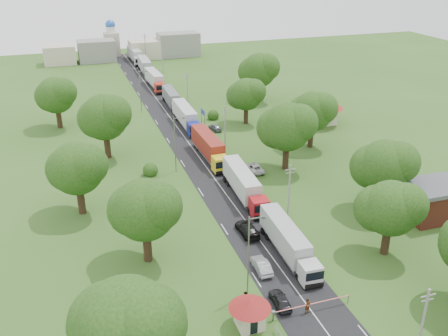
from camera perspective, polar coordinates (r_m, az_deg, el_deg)
name	(u,v)px	position (r m, az deg, el deg)	size (l,w,h in m)	color
ground	(234,206)	(75.79, 1.21, -4.34)	(260.00, 260.00, 0.00)	#30571D
road	(199,157)	(92.99, -2.90, 1.28)	(8.00, 200.00, 0.04)	black
boom_barrier	(300,307)	(55.81, 8.74, -15.45)	(9.22, 0.35, 1.18)	slate
guard_booth	(250,309)	(53.05, 2.95, -15.83)	(4.40, 4.40, 3.45)	beige
info_sign	(203,115)	(106.78, -2.42, 6.10)	(0.12, 3.10, 4.10)	slate
pole_0	(422,328)	(50.44, 21.64, -16.63)	(1.60, 0.24, 9.00)	gray
pole_1	(289,193)	(69.82, 7.43, -2.87)	(1.60, 0.24, 9.00)	gray
pole_2	(225,128)	(93.66, 0.12, 4.56)	(1.60, 0.24, 9.00)	gray
pole_3	(188,90)	(119.33, -4.19, 8.87)	(1.60, 0.24, 9.00)	gray
pole_4	(163,65)	(145.85, -7.00, 11.60)	(1.60, 0.24, 9.00)	gray
pole_5	(145,47)	(172.84, -8.98, 13.48)	(1.60, 0.24, 9.00)	gray
lamp_0	(250,252)	(55.28, 2.96, -9.57)	(2.03, 0.22, 10.00)	slate
lamp_1	(176,142)	(85.22, -5.53, 3.02)	(2.03, 0.22, 10.00)	slate
lamp_2	(141,89)	(117.99, -9.49, 8.86)	(2.03, 0.22, 10.00)	slate
tree_2	(390,208)	(64.91, 18.45, -4.32)	(8.00, 8.00, 10.10)	#382616
tree_3	(384,165)	(75.14, 17.85, 0.28)	(8.80, 8.80, 11.07)	#382616
tree_4	(287,126)	(85.81, 7.20, 4.73)	(9.60, 9.60, 12.05)	#382616
tree_5	(312,111)	(96.66, 10.04, 6.41)	(8.80, 8.80, 11.07)	#382616
tree_6	(246,94)	(108.81, 2.53, 8.43)	(8.00, 8.00, 10.10)	#382616
tree_7	(259,70)	(125.24, 4.00, 11.11)	(9.60, 9.60, 12.05)	#382616
tree_9	(126,325)	(43.49, -11.12, -17.16)	(9.60, 9.60, 12.05)	#382616
tree_10	(144,209)	(60.72, -9.09, -4.67)	(8.80, 8.80, 11.07)	#382616
tree_11	(77,168)	(73.75, -16.48, 0.01)	(8.80, 8.80, 11.07)	#382616
tree_12	(104,117)	(92.51, -13.53, 5.70)	(9.60, 9.60, 12.05)	#382616
tree_13	(56,95)	(111.64, -18.68, 7.92)	(8.80, 8.80, 11.07)	#382616
house_brick	(433,200)	(77.73, 22.78, -3.43)	(8.60, 6.60, 5.20)	maroon
house_cream	(319,108)	(111.33, 10.75, 6.81)	(10.08, 10.08, 5.80)	beige
distant_town	(129,49)	(177.22, -10.82, 13.22)	(52.00, 8.00, 8.00)	gray
church	(112,40)	(184.17, -12.72, 14.07)	(5.00, 5.00, 12.30)	beige
truck_0	(288,241)	(63.93, 7.29, -8.28)	(2.89, 14.36, 3.97)	silver
truck_1	(244,184)	(77.38, 2.24, -1.86)	(3.18, 15.22, 4.21)	#AB1319
truck_2	(209,147)	(91.40, -1.71, 2.43)	(2.92, 15.53, 4.30)	yellow
truck_3	(186,116)	(108.26, -4.36, 5.90)	(2.74, 15.40, 4.27)	navy
truck_4	(172,98)	(122.61, -6.00, 7.93)	(2.77, 13.85, 3.83)	silver
truck_5	(155,80)	(139.74, -7.90, 9.97)	(3.17, 15.37, 4.25)	red
truck_6	(145,66)	(156.48, -8.99, 11.44)	(3.03, 15.29, 4.23)	#235E3A
truck_7	(135,55)	(172.67, -10.12, 12.57)	(3.22, 15.52, 4.29)	silver
car_lane_front	(280,300)	(56.80, 6.45, -14.76)	(1.60, 3.99, 1.36)	black
car_lane_mid	(261,266)	(61.65, 4.30, -11.06)	(1.51, 4.34, 1.43)	#9DA0A5
car_lane_rear	(247,229)	(68.54, 2.69, -6.98)	(2.13, 5.25, 1.52)	black
car_verge_near	(255,168)	(86.82, 3.51, 0.02)	(2.28, 4.95, 1.38)	silver
car_verge_far	(215,127)	(106.11, -1.02, 4.67)	(1.57, 3.90, 1.33)	slate
pedestrian_near	(308,306)	(56.03, 9.53, -15.33)	(0.65, 0.43, 1.79)	gray
pedestrian_booth	(246,299)	(56.18, 2.47, -14.78)	(0.91, 0.71, 1.87)	gray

